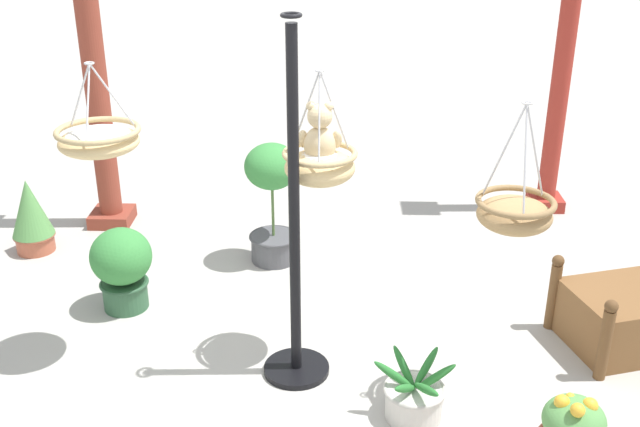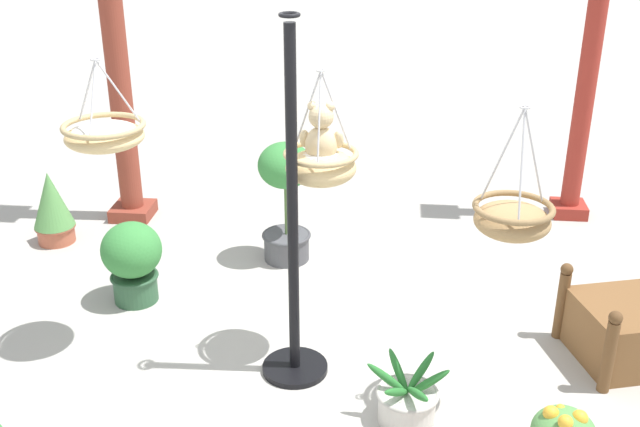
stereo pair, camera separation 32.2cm
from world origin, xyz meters
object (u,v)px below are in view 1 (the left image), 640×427
at_px(hanging_basket_right_low, 515,212).
at_px(greenhouse_pillar_right, 563,67).
at_px(potted_plant_tall_leafy, 414,397).
at_px(hanging_basket_with_teddy, 320,165).
at_px(teddy_bear, 320,137).
at_px(potted_plant_fern_front, 31,216).
at_px(display_pole_central, 295,276).
at_px(potted_plant_small_succulent, 272,196).
at_px(wooden_planter_box, 627,315).
at_px(hanging_basket_left_high, 99,139).
at_px(potted_plant_trailing_ivy, 122,266).
at_px(greenhouse_pillar_left, 94,68).

height_order(hanging_basket_right_low, greenhouse_pillar_right, greenhouse_pillar_right).
bearing_deg(greenhouse_pillar_right, potted_plant_tall_leafy, -116.00).
bearing_deg(hanging_basket_right_low, greenhouse_pillar_right, 70.89).
bearing_deg(greenhouse_pillar_right, hanging_basket_right_low, -109.11).
distance_m(hanging_basket_with_teddy, greenhouse_pillar_right, 3.37).
bearing_deg(hanging_basket_with_teddy, teddy_bear, 90.00).
distance_m(potted_plant_fern_front, potted_plant_tall_leafy, 3.84).
relative_size(display_pole_central, potted_plant_fern_front, 3.53).
height_order(teddy_bear, potted_plant_small_succulent, teddy_bear).
xyz_separation_m(wooden_planter_box, potted_plant_small_succulent, (-2.59, 1.21, 0.37)).
bearing_deg(potted_plant_tall_leafy, potted_plant_fern_front, 145.41).
height_order(potted_plant_tall_leafy, potted_plant_small_succulent, potted_plant_small_succulent).
distance_m(teddy_bear, potted_plant_small_succulent, 1.70).
distance_m(hanging_basket_left_high, potted_plant_trailing_ivy, 1.36).
bearing_deg(hanging_basket_with_teddy, hanging_basket_left_high, -177.63).
xyz_separation_m(wooden_planter_box, potted_plant_trailing_ivy, (-3.66, 0.40, 0.13)).
relative_size(display_pole_central, wooden_planter_box, 2.31).
bearing_deg(hanging_basket_with_teddy, hanging_basket_right_low, -22.02).
bearing_deg(potted_plant_tall_leafy, teddy_bear, 129.77).
bearing_deg(potted_plant_fern_front, hanging_basket_with_teddy, -30.06).
relative_size(hanging_basket_left_high, potted_plant_trailing_ivy, 0.88).
bearing_deg(potted_plant_small_succulent, greenhouse_pillar_right, 24.68).
bearing_deg(wooden_planter_box, greenhouse_pillar_right, 89.34).
relative_size(hanging_basket_right_low, wooden_planter_box, 0.75).
distance_m(hanging_basket_with_teddy, potted_plant_tall_leafy, 1.54).
bearing_deg(potted_plant_small_succulent, teddy_bear, -72.06).
height_order(greenhouse_pillar_left, greenhouse_pillar_right, greenhouse_pillar_left).
height_order(hanging_basket_with_teddy, hanging_basket_right_low, hanging_basket_with_teddy).
height_order(hanging_basket_left_high, hanging_basket_right_low, hanging_basket_left_high).
bearing_deg(hanging_basket_left_high, display_pole_central, -9.05).
bearing_deg(potted_plant_fern_front, teddy_bear, -29.71).
bearing_deg(display_pole_central, potted_plant_small_succulent, 99.98).
bearing_deg(greenhouse_pillar_right, hanging_basket_left_high, -143.59).
bearing_deg(greenhouse_pillar_right, greenhouse_pillar_left, -173.58).
bearing_deg(potted_plant_trailing_ivy, wooden_planter_box, -6.18).
xyz_separation_m(greenhouse_pillar_right, wooden_planter_box, (-0.03, -2.41, -1.19)).
bearing_deg(potted_plant_fern_front, potted_plant_trailing_ivy, -41.69).
bearing_deg(hanging_basket_left_high, hanging_basket_with_teddy, 2.37).
relative_size(hanging_basket_right_low, potted_plant_small_succulent, 0.73).
bearing_deg(greenhouse_pillar_left, potted_plant_tall_leafy, -46.48).
relative_size(wooden_planter_box, potted_plant_trailing_ivy, 1.56).
relative_size(greenhouse_pillar_right, potted_plant_tall_leafy, 5.60).
bearing_deg(potted_plant_fern_front, display_pole_central, -35.70).
bearing_deg(wooden_planter_box, potted_plant_trailing_ivy, 173.82).
xyz_separation_m(display_pole_central, hanging_basket_left_high, (-1.22, 0.19, 0.84)).
relative_size(potted_plant_tall_leafy, potted_plant_trailing_ivy, 0.80).
xyz_separation_m(wooden_planter_box, potted_plant_fern_front, (-4.72, 1.33, 0.10)).
xyz_separation_m(teddy_bear, wooden_planter_box, (2.16, 0.13, -1.34)).
relative_size(greenhouse_pillar_left, potted_plant_trailing_ivy, 4.72).
xyz_separation_m(greenhouse_pillar_left, greenhouse_pillar_right, (4.23, 0.48, -0.08)).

